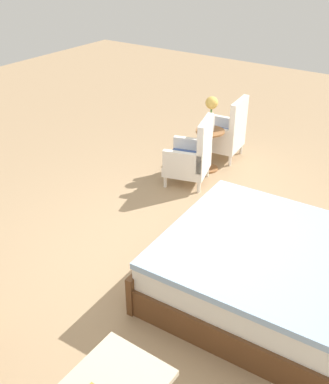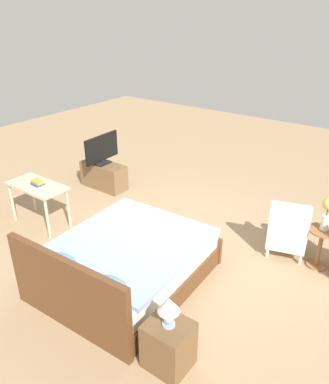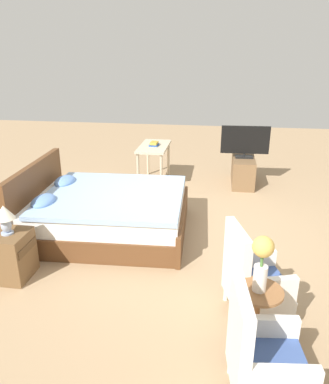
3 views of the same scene
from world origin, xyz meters
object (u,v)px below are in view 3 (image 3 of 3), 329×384
object	(u,v)px
armchair_by_window_right	(252,280)
side_table	(256,313)
table_lamp	(4,216)
book_stack	(154,144)
bed	(105,212)
armchair_by_window_left	(262,359)
vanity_desk	(154,151)
nightstand	(11,255)
flower_vase	(262,258)
tv_stand	(243,171)
tv_flatscreen	(245,141)

from	to	relation	value
armchair_by_window_right	side_table	bearing A→B (deg)	179.80
table_lamp	book_stack	bearing A→B (deg)	-16.93
bed	armchair_by_window_left	distance (m)	3.08
vanity_desk	book_stack	size ratio (longest dim) A/B	4.91
nightstand	table_lamp	size ratio (longest dim) A/B	1.63
vanity_desk	book_stack	world-z (taller)	book_stack
side_table	armchair_by_window_left	bearing A→B (deg)	179.95
armchair_by_window_right	flower_vase	bearing A→B (deg)	179.80
tv_stand	book_stack	bearing A→B (deg)	97.03
bed	nightstand	distance (m)	1.42
table_lamp	tv_stand	bearing A→B (deg)	-36.99
armchair_by_window_left	armchair_by_window_right	distance (m)	0.97
table_lamp	vanity_desk	world-z (taller)	table_lamp
armchair_by_window_left	flower_vase	xyz separation A→B (m)	(0.49, -0.00, 0.52)
book_stack	vanity_desk	bearing A→B (deg)	18.71
side_table	tv_stand	distance (m)	4.29
armchair_by_window_right	vanity_desk	bearing A→B (deg)	23.38
side_table	tv_stand	bearing A→B (deg)	-1.32
tv_stand	vanity_desk	bearing A→B (deg)	96.05
tv_stand	nightstand	bearing A→B (deg)	143.02
tv_stand	tv_flatscreen	distance (m)	0.57
bed	tv_flatscreen	xyz separation A→B (m)	(2.34, -1.98, 0.53)
armchair_by_window_left	tv_stand	world-z (taller)	armchair_by_window_left
side_table	tv_stand	world-z (taller)	side_table
flower_vase	tv_stand	distance (m)	4.34
flower_vase	tv_flatscreen	world-z (taller)	tv_flatscreen
armchair_by_window_left	tv_flatscreen	distance (m)	4.81
armchair_by_window_left	tv_stand	size ratio (longest dim) A/B	0.96
tv_stand	tv_flatscreen	bearing A→B (deg)	2.65
armchair_by_window_left	book_stack	xyz separation A→B (m)	(4.58, 1.56, 0.39)
flower_vase	vanity_desk	distance (m)	4.41
tv_flatscreen	side_table	bearing A→B (deg)	178.68
bed	flower_vase	world-z (taller)	flower_vase
armchair_by_window_right	vanity_desk	distance (m)	3.97
bed	book_stack	size ratio (longest dim) A/B	10.28
armchair_by_window_right	tv_stand	bearing A→B (deg)	-1.46
bed	vanity_desk	xyz separation A→B (m)	(2.16, -0.31, 0.32)
flower_vase	armchair_by_window_left	bearing A→B (deg)	179.95
armchair_by_window_right	table_lamp	world-z (taller)	armchair_by_window_right
armchair_by_window_right	tv_stand	size ratio (longest dim) A/B	0.96
tv_stand	table_lamp	bearing A→B (deg)	143.01
armchair_by_window_left	table_lamp	world-z (taller)	armchair_by_window_left
bed	table_lamp	bearing A→B (deg)	150.01
tv_stand	tv_flatscreen	xyz separation A→B (m)	(0.00, 0.00, 0.57)
armchair_by_window_left	nightstand	distance (m)	2.86
bed	tv_stand	distance (m)	3.06
side_table	tv_flatscreen	distance (m)	4.32
nightstand	tv_flatscreen	size ratio (longest dim) A/B	0.61
armchair_by_window_left	vanity_desk	world-z (taller)	armchair_by_window_left
bed	armchair_by_window_right	distance (m)	2.39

